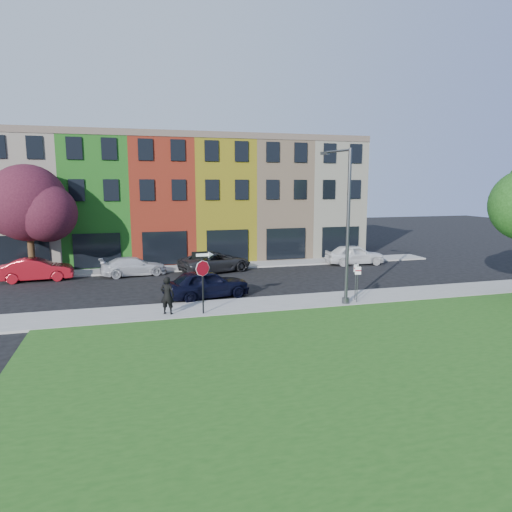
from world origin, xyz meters
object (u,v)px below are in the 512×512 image
object	(u,v)px
stop_sign	(203,270)
street_lamp	(345,227)
sedan_near	(207,284)
man	(167,295)

from	to	relation	value
stop_sign	street_lamp	bearing A→B (deg)	-1.75
sedan_near	man	bearing A→B (deg)	129.32
stop_sign	street_lamp	xyz separation A→B (m)	(7.62, 0.11, 1.90)
stop_sign	street_lamp	distance (m)	7.86
sedan_near	street_lamp	size ratio (longest dim) A/B	0.64
street_lamp	man	bearing A→B (deg)	165.16
sedan_near	street_lamp	distance (m)	8.38
man	sedan_near	world-z (taller)	man
man	sedan_near	size ratio (longest dim) A/B	0.36
man	street_lamp	distance (m)	9.85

